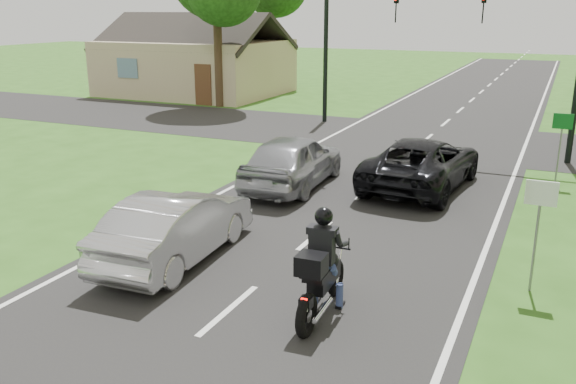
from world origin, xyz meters
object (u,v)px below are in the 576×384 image
at_px(motorcycle_rider, 321,274).
at_px(sign_white, 539,209).
at_px(traffic_signal, 523,37).
at_px(silver_suv, 293,160).
at_px(sign_green, 562,131).
at_px(dark_suv, 422,163).
at_px(silver_sedan, 176,226).

distance_m(motorcycle_rider, sign_white, 4.12).
height_order(traffic_signal, sign_white, traffic_signal).
relative_size(silver_suv, sign_green, 2.18).
bearing_deg(sign_white, silver_suv, 146.49).
xyz_separation_m(motorcycle_rider, traffic_signal, (1.82, 13.49, 3.37)).
distance_m(dark_suv, sign_green, 4.19).
bearing_deg(silver_sedan, silver_suv, -93.27).
height_order(silver_sedan, sign_green, sign_green).
bearing_deg(silver_sedan, sign_green, -130.07).
relative_size(dark_suv, silver_sedan, 1.21).
relative_size(dark_suv, sign_white, 2.47).
height_order(silver_suv, sign_green, sign_green).
bearing_deg(silver_suv, traffic_signal, -132.72).
height_order(silver_sedan, sign_white, sign_white).
height_order(motorcycle_rider, traffic_signal, traffic_signal).
height_order(motorcycle_rider, silver_sedan, motorcycle_rider).
distance_m(traffic_signal, sign_white, 11.39).
bearing_deg(sign_green, motorcycle_rider, -107.91).
bearing_deg(sign_white, silver_sedan, -168.16).
xyz_separation_m(motorcycle_rider, sign_green, (3.39, 10.48, 0.84)).
bearing_deg(sign_white, traffic_signal, 97.05).
height_order(silver_sedan, silver_suv, silver_suv).
xyz_separation_m(dark_suv, traffic_signal, (2.02, 5.01, 3.40)).
bearing_deg(traffic_signal, motorcycle_rider, -97.70).
distance_m(dark_suv, sign_white, 6.94).
distance_m(dark_suv, traffic_signal, 6.38).
relative_size(silver_suv, traffic_signal, 0.73).
relative_size(dark_suv, traffic_signal, 0.82).
relative_size(dark_suv, silver_suv, 1.13).
bearing_deg(dark_suv, motorcycle_rider, 95.85).
distance_m(silver_sedan, sign_white, 7.01).
xyz_separation_m(silver_sedan, sign_white, (6.81, 1.43, 0.87)).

